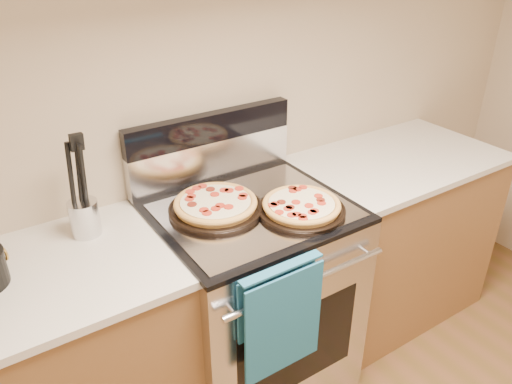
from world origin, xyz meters
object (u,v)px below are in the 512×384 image
pepperoni_pizza_front (301,207)px  utensil_crock (85,218)px  range_body (251,300)px  pepperoni_pizza_back (216,205)px

pepperoni_pizza_front → utensil_crock: bearing=155.9°
pepperoni_pizza_front → range_body: bearing=134.9°
pepperoni_pizza_back → utensil_crock: 0.48m
pepperoni_pizza_back → utensil_crock: bearing=163.2°
pepperoni_pizza_back → pepperoni_pizza_front: size_ratio=1.07×
pepperoni_pizza_front → utensil_crock: (-0.73, 0.33, 0.03)m
range_body → pepperoni_pizza_front: (0.14, -0.14, 0.50)m
range_body → pepperoni_pizza_front: pepperoni_pizza_front is taller
range_body → utensil_crock: 0.81m
pepperoni_pizza_front → utensil_crock: 0.80m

